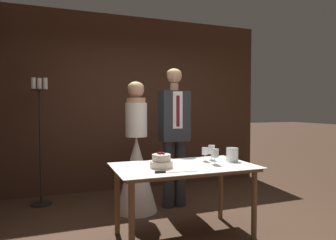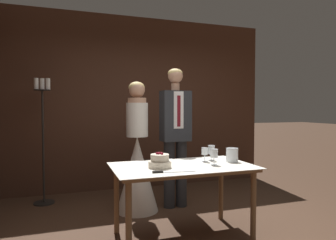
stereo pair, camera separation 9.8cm
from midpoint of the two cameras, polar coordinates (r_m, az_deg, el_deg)
name	(u,v)px [view 1 (the left image)]	position (r m, az deg, el deg)	size (l,w,h in m)	color
wall_back	(137,103)	(5.10, -6.40, 3.25)	(4.48, 0.12, 2.85)	#472B1E
cake_table	(184,173)	(3.13, 2.10, -10.10)	(1.44, 0.84, 0.75)	brown
tiered_cake	(161,162)	(2.98, -2.22, -7.93)	(0.23, 0.23, 0.16)	beige
cake_knife	(168,172)	(2.77, -1.03, -9.85)	(0.40, 0.07, 0.02)	silver
wine_glass_near	(205,152)	(3.34, 6.25, -6.00)	(0.07, 0.07, 0.15)	silver
wine_glass_middle	(215,153)	(3.15, 8.05, -6.34)	(0.08, 0.08, 0.17)	silver
wine_glass_far	(212,150)	(3.42, 7.49, -5.67)	(0.07, 0.07, 0.17)	silver
hurricane_candle	(232,155)	(3.38, 11.32, -6.55)	(0.13, 0.13, 0.15)	silver
bride	(136,164)	(3.93, -6.75, -8.32)	(0.54, 0.54, 1.68)	white
groom	(174,131)	(4.03, 0.51, -2.14)	(0.38, 0.25, 1.87)	#282B30
candle_stand	(40,137)	(4.50, -23.73, -3.04)	(0.28, 0.28, 1.75)	black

